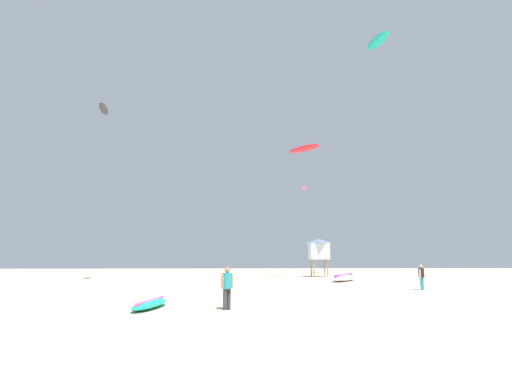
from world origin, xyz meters
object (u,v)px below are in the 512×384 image
kite_grounded_mid (344,278)px  kite_aloft_1 (304,149)px  kite_grounded_near (150,304)px  person_foreground (227,285)px  lifeguard_tower (319,249)px  kite_aloft_0 (378,41)px  kite_aloft_3 (304,188)px  kite_aloft_2 (104,109)px  person_midground (421,275)px

kite_grounded_mid → kite_aloft_1: (-2.85, 2.98, 12.92)m
kite_grounded_mid → kite_grounded_near: bearing=-126.5°
kite_aloft_1 → kite_grounded_near: bearing=-116.4°
person_foreground → kite_grounded_mid: size_ratio=0.33×
person_foreground → kite_aloft_1: kite_aloft_1 is taller
lifeguard_tower → kite_aloft_0: size_ratio=0.97×
kite_grounded_near → kite_aloft_0: bearing=50.0°
kite_aloft_0 → person_foreground: bearing=-124.5°
lifeguard_tower → kite_aloft_3: 15.30m
kite_aloft_1 → kite_aloft_2: (-19.12, -4.28, 2.29)m
lifeguard_tower → kite_aloft_2: kite_aloft_2 is taller
kite_grounded_mid → kite_aloft_2: (-21.97, -1.30, 15.21)m
person_foreground → kite_aloft_1: 25.47m
kite_aloft_1 → kite_aloft_0: bearing=17.9°
kite_aloft_2 → lifeguard_tower: bearing=21.3°
person_midground → kite_aloft_0: size_ratio=0.38×
lifeguard_tower → kite_aloft_1: size_ratio=1.18×
person_foreground → lifeguard_tower: size_ratio=0.42×
person_midground → kite_aloft_1: 18.23m
person_midground → kite_aloft_2: bearing=-150.0°
kite_aloft_3 → kite_grounded_mid: bearing=-89.5°
person_foreground → kite_grounded_near: size_ratio=0.52×
kite_aloft_0 → kite_aloft_3: size_ratio=1.71×
kite_grounded_near → kite_aloft_2: size_ratio=1.11×
kite_grounded_near → kite_aloft_1: size_ratio=0.95×
lifeguard_tower → kite_grounded_near: bearing=-116.6°
kite_grounded_mid → kite_aloft_3: size_ratio=2.08×
person_foreground → kite_aloft_3: 40.30m
kite_aloft_1 → kite_aloft_2: kite_aloft_2 is taller
person_foreground → kite_aloft_1: size_ratio=0.49×
kite_grounded_mid → kite_aloft_1: kite_aloft_1 is taller
person_foreground → kite_grounded_mid: bearing=-63.9°
lifeguard_tower → kite_aloft_0: 25.74m
kite_aloft_0 → kite_aloft_1: bearing=-162.1°
kite_aloft_0 → kite_grounded_near: bearing=-130.0°
kite_grounded_near → kite_aloft_3: kite_aloft_3 is taller
kite_aloft_0 → kite_aloft_2: 32.13m
kite_grounded_near → kite_aloft_1: kite_aloft_1 is taller
kite_aloft_0 → kite_aloft_3: 21.56m
person_foreground → person_midground: bearing=-90.1°
lifeguard_tower → kite_aloft_0: bearing=-6.2°
person_midground → kite_aloft_2: size_ratio=0.55×
person_midground → kite_aloft_2: (-24.66, 8.02, 14.55)m
kite_grounded_near → kite_grounded_mid: kite_grounded_mid is taller
kite_grounded_near → kite_grounded_mid: 22.05m
person_midground → kite_aloft_3: (-2.88, 28.61, 11.11)m
kite_grounded_near → kite_aloft_2: 24.14m
lifeguard_tower → kite_aloft_3: kite_aloft_3 is taller
kite_aloft_0 → kite_aloft_2: size_ratio=1.43×
person_midground → kite_aloft_3: kite_aloft_3 is taller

